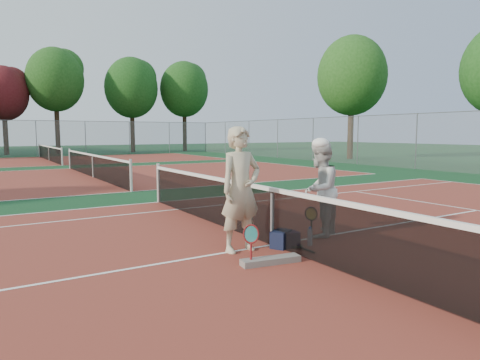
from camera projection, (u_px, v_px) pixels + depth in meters
name	position (u px, v px, depth m)	size (l,w,h in m)	color
ground	(272.00, 245.00, 7.50)	(130.00, 130.00, 0.00)	#0E3419
court_main	(272.00, 245.00, 7.50)	(23.77, 10.97, 0.01)	maroon
court_far_a	(93.00, 177.00, 18.93)	(23.77, 10.97, 0.01)	maroon
court_far_b	(49.00, 161.00, 30.36)	(23.77, 10.97, 0.01)	maroon
net_main	(272.00, 217.00, 7.44)	(0.10, 10.98, 1.02)	black
net_far_a	(93.00, 166.00, 18.88)	(0.10, 10.98, 1.02)	black
net_far_b	(49.00, 153.00, 30.31)	(0.10, 10.98, 1.02)	black
fence_back	(36.00, 138.00, 36.13)	(32.00, 0.06, 3.00)	slate
fence_right	(453.00, 142.00, 21.38)	(54.50, 0.06, 3.00)	slate
player_a	(241.00, 190.00, 7.02)	(0.75, 0.49, 2.07)	#B8AD8E
player_b	(320.00, 189.00, 8.05)	(0.88, 0.68, 1.81)	silver
racket_red	(251.00, 245.00, 6.39)	(0.17, 0.27, 0.59)	maroon
racket_black_held	(311.00, 222.00, 7.99)	(0.18, 0.27, 0.59)	black
racket_spare	(295.00, 246.00, 7.35)	(0.60, 0.27, 0.05)	black
sports_bag_navy	(281.00, 239.00, 7.33)	(0.38, 0.26, 0.30)	black
sports_bag_purple	(289.00, 240.00, 7.35)	(0.33, 0.23, 0.27)	black
net_cover_canvas	(271.00, 261.00, 6.43)	(0.93, 0.22, 0.10)	#67625D
water_bottle	(310.00, 237.00, 7.44)	(0.09, 0.09, 0.30)	#C9E8FF
tree_back_maroon	(3.00, 94.00, 38.02)	(4.25, 4.25, 7.91)	#382314
tree_back_3	(55.00, 80.00, 39.82)	(5.16, 5.16, 9.87)	#382314
tree_back_4	(131.00, 88.00, 43.00)	(5.28, 5.28, 9.52)	#382314
tree_back_5	(184.00, 90.00, 45.94)	(5.17, 5.17, 9.59)	#382314
tree_right_1	(352.00, 76.00, 31.87)	(5.14, 5.14, 9.16)	#382314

